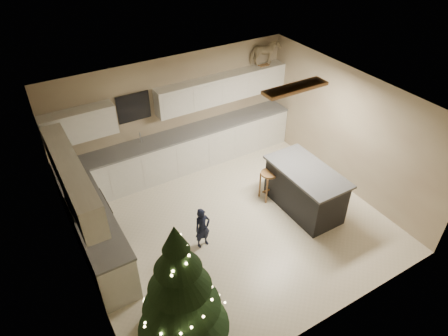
{
  "coord_description": "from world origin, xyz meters",
  "views": [
    {
      "loc": [
        -3.07,
        -4.79,
        5.52
      ],
      "look_at": [
        0.0,
        0.35,
        1.15
      ],
      "focal_mm": 32.0,
      "sensor_mm": 36.0,
      "label": 1
    }
  ],
  "objects_px": {
    "island": "(305,189)",
    "toddler": "(203,228)",
    "bar_stool": "(269,179)",
    "christmas_tree": "(181,295)",
    "rocking_horse": "(265,53)"
  },
  "relations": [
    {
      "from": "island",
      "to": "bar_stool",
      "type": "relative_size",
      "value": 2.57
    },
    {
      "from": "island",
      "to": "bar_stool",
      "type": "xyz_separation_m",
      "value": [
        -0.44,
        0.62,
        0.02
      ]
    },
    {
      "from": "island",
      "to": "bar_stool",
      "type": "height_order",
      "value": "island"
    },
    {
      "from": "island",
      "to": "rocking_horse",
      "type": "relative_size",
      "value": 2.41
    },
    {
      "from": "toddler",
      "to": "christmas_tree",
      "type": "bearing_deg",
      "value": -130.25
    },
    {
      "from": "christmas_tree",
      "to": "rocking_horse",
      "type": "xyz_separation_m",
      "value": [
        4.1,
        3.92,
        1.39
      ]
    },
    {
      "from": "bar_stool",
      "to": "rocking_horse",
      "type": "bearing_deg",
      "value": 59.12
    },
    {
      "from": "christmas_tree",
      "to": "rocking_horse",
      "type": "bearing_deg",
      "value": 43.73
    },
    {
      "from": "bar_stool",
      "to": "christmas_tree",
      "type": "xyz_separation_m",
      "value": [
        -2.9,
        -1.91,
        0.42
      ]
    },
    {
      "from": "island",
      "to": "bar_stool",
      "type": "distance_m",
      "value": 0.76
    },
    {
      "from": "rocking_horse",
      "to": "bar_stool",
      "type": "bearing_deg",
      "value": 158.73
    },
    {
      "from": "island",
      "to": "christmas_tree",
      "type": "bearing_deg",
      "value": -158.81
    },
    {
      "from": "toddler",
      "to": "rocking_horse",
      "type": "height_order",
      "value": "rocking_horse"
    },
    {
      "from": "island",
      "to": "toddler",
      "type": "relative_size",
      "value": 2.02
    },
    {
      "from": "island",
      "to": "rocking_horse",
      "type": "bearing_deg",
      "value": 73.8
    }
  ]
}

